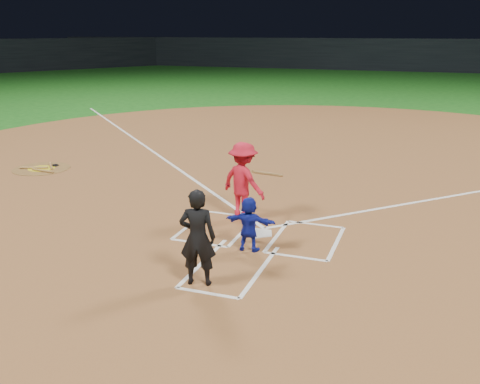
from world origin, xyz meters
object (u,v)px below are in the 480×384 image
(catcher, at_px, (249,224))
(batter_at_plate, at_px, (243,181))
(home_plate, at_px, (260,233))
(on_deck_circle, at_px, (42,169))
(umpire, at_px, (198,237))

(catcher, bearing_deg, batter_at_plate, -67.55)
(home_plate, bearing_deg, on_deck_circle, -20.10)
(on_deck_circle, xyz_separation_m, batter_at_plate, (7.28, -2.15, 0.87))
(home_plate, xyz_separation_m, umpire, (-0.28, -2.52, 0.82))
(on_deck_circle, height_order, umpire, umpire)
(home_plate, relative_size, umpire, 0.36)
(home_plate, relative_size, catcher, 0.56)
(home_plate, relative_size, on_deck_circle, 0.35)
(on_deck_circle, distance_m, umpire, 9.40)
(catcher, bearing_deg, home_plate, -86.57)
(home_plate, distance_m, batter_at_plate, 1.30)
(batter_at_plate, bearing_deg, on_deck_circle, 163.53)
(on_deck_circle, bearing_deg, home_plate, -20.10)
(catcher, height_order, umpire, umpire)
(catcher, bearing_deg, on_deck_circle, -25.86)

